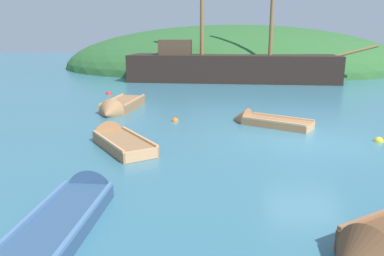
{
  "coord_description": "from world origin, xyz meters",
  "views": [
    {
      "loc": [
        -2.68,
        -12.11,
        3.39
      ],
      "look_at": [
        -3.8,
        -0.02,
        0.37
      ],
      "focal_mm": 34.99,
      "sensor_mm": 36.0,
      "label": 1
    }
  ],
  "objects": [
    {
      "name": "sailing_ship",
      "position": [
        -2.45,
        16.53,
        0.74
      ],
      "size": [
        18.08,
        4.13,
        11.2
      ],
      "rotation": [
        0.0,
        0.0,
        -0.02
      ],
      "color": "black",
      "rests_on": "ground"
    },
    {
      "name": "buoy_yellow",
      "position": [
        2.34,
        0.21,
        0.0
      ],
      "size": [
        0.31,
        0.31,
        0.31
      ],
      "primitive_type": "sphere",
      "color": "yellow",
      "rests_on": "ground"
    },
    {
      "name": "rowboat_center",
      "position": [
        -6.13,
        -0.91,
        0.1
      ],
      "size": [
        2.87,
        3.33,
        1.04
      ],
      "rotation": [
        0.0,
        0.0,
        2.22
      ],
      "color": "#9E7047",
      "rests_on": "ground"
    },
    {
      "name": "shore_hill",
      "position": [
        -2.06,
        29.66,
        0.0
      ],
      "size": [
        36.22,
        27.31,
        9.0
      ],
      "primitive_type": "ellipsoid",
      "color": "#2D602D",
      "rests_on": "ground"
    },
    {
      "name": "rowboat_near_dock",
      "position": [
        -5.57,
        -5.75,
        0.09
      ],
      "size": [
        1.1,
        3.94,
        1.01
      ],
      "rotation": [
        0.0,
        0.0,
        1.58
      ],
      "color": "#335175",
      "rests_on": "ground"
    },
    {
      "name": "rowboat_portside",
      "position": [
        -7.6,
        4.48,
        0.14
      ],
      "size": [
        1.42,
        3.98,
        1.16
      ],
      "rotation": [
        0.0,
        0.0,
        4.65
      ],
      "color": "#9E7047",
      "rests_on": "ground"
    },
    {
      "name": "rowboat_outer_left",
      "position": [
        -1.2,
        2.3,
        0.08
      ],
      "size": [
        3.28,
        2.46,
        0.98
      ],
      "rotation": [
        0.0,
        0.0,
        2.63
      ],
      "color": "#9E7047",
      "rests_on": "ground"
    },
    {
      "name": "buoy_orange",
      "position": [
        -4.74,
        2.58,
        0.0
      ],
      "size": [
        0.29,
        0.29,
        0.29
      ],
      "primitive_type": "sphere",
      "color": "orange",
      "rests_on": "ground"
    },
    {
      "name": "ground_plane",
      "position": [
        0.0,
        0.0,
        0.0
      ],
      "size": [
        120.0,
        120.0,
        0.0
      ],
      "primitive_type": "plane",
      "color": "teal"
    },
    {
      "name": "buoy_red",
      "position": [
        -9.65,
        9.37,
        0.0
      ],
      "size": [
        0.34,
        0.34,
        0.34
      ],
      "primitive_type": "sphere",
      "color": "red",
      "rests_on": "ground"
    }
  ]
}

